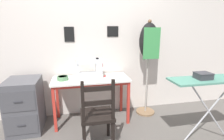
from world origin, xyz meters
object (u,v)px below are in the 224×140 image
sewing_machine (91,69)px  dress_form (149,47)px  thread_spool_near_machine (105,76)px  wooden_chair (97,115)px  filing_cabinet (25,105)px  ironing_board (213,82)px  fabric_bowl (63,78)px  scissors (121,78)px  storage_box (203,76)px

sewing_machine → dress_form: (0.94, 0.02, 0.31)m
thread_spool_near_machine → wooden_chair: 0.77m
wooden_chair → filing_cabinet: bearing=148.6°
wooden_chair → ironing_board: wooden_chair is taller
thread_spool_near_machine → ironing_board: size_ratio=0.04×
dress_form → ironing_board: 1.07m
fabric_bowl → ironing_board: 2.02m
fabric_bowl → scissors: fabric_bowl is taller
scissors → filing_cabinet: bearing=178.9°
sewing_machine → scissors: (0.45, -0.13, -0.14)m
scissors → wooden_chair: (-0.44, -0.57, -0.29)m
scissors → storage_box: bearing=-41.4°
sewing_machine → thread_spool_near_machine: bearing=-2.5°
scissors → dress_form: size_ratio=0.08×
sewing_machine → filing_cabinet: size_ratio=0.52×
thread_spool_near_machine → filing_cabinet: filing_cabinet is taller
fabric_bowl → storage_box: size_ratio=0.89×
ironing_board → thread_spool_near_machine: bearing=144.8°
scissors → wooden_chair: size_ratio=0.15×
scissors → storage_box: size_ratio=0.72×
storage_box → dress_form: bearing=111.0°
thread_spool_near_machine → sewing_machine: bearing=177.5°
fabric_bowl → scissors: (0.87, -0.08, -0.03)m
filing_cabinet → storage_box: storage_box is taller
wooden_chair → ironing_board: 1.49m
filing_cabinet → dress_form: bearing=3.6°
dress_form → ironing_board: bearing=-61.2°
dress_form → storage_box: bearing=-69.0°
dress_form → filing_cabinet: bearing=-176.4°
thread_spool_near_machine → ironing_board: ironing_board is taller
wooden_chair → dress_form: 1.39m
wooden_chair → storage_box: (1.27, -0.17, 0.48)m
sewing_machine → thread_spool_near_machine: 0.25m
sewing_machine → filing_cabinet: (-0.97, -0.10, -0.47)m
sewing_machine → filing_cabinet: bearing=-174.2°
fabric_bowl → scissors: 0.87m
thread_spool_near_machine → filing_cabinet: (-1.18, -0.09, -0.34)m
sewing_machine → ironing_board: (1.43, -0.87, -0.04)m
wooden_chair → fabric_bowl: bearing=123.5°
scissors → wooden_chair: wooden_chair is taller
sewing_machine → ironing_board: size_ratio=0.36×
wooden_chair → dress_form: (0.94, 0.71, 0.74)m
filing_cabinet → ironing_board: ironing_board is taller
wooden_chair → storage_box: 1.37m
thread_spool_near_machine → wooden_chair: size_ratio=0.04×
sewing_machine → fabric_bowl: bearing=-173.5°
scissors → thread_spool_near_machine: bearing=153.4°
scissors → thread_spool_near_machine: (-0.23, 0.12, 0.01)m
wooden_chair → storage_box: size_ratio=4.96×
fabric_bowl → wooden_chair: (0.43, -0.64, -0.31)m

